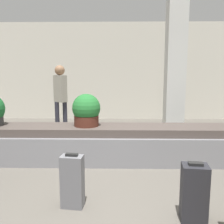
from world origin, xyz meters
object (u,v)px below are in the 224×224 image
at_px(traveler_1, 60,93).
at_px(potted_plant_1, 86,111).
at_px(pillar, 175,71).
at_px(suitcase_1, 194,193).
at_px(suitcase_3, 72,181).

bearing_deg(traveler_1, potted_plant_1, -26.28).
distance_m(pillar, suitcase_1, 3.73).
distance_m(suitcase_1, traveler_1, 4.40).
distance_m(suitcase_3, traveler_1, 3.66).
xyz_separation_m(pillar, traveler_1, (-2.76, 0.27, -0.55)).
xyz_separation_m(suitcase_1, suitcase_3, (-1.33, 0.25, 0.00)).
relative_size(suitcase_3, traveler_1, 0.37).
height_order(pillar, suitcase_1, pillar).
relative_size(pillar, traveler_1, 1.84).
distance_m(potted_plant_1, traveler_1, 2.08).
xyz_separation_m(potted_plant_1, traveler_1, (-0.88, 1.88, 0.15)).
height_order(suitcase_1, suitcase_3, suitcase_3).
height_order(pillar, traveler_1, pillar).
xyz_separation_m(pillar, suitcase_1, (-0.54, -3.45, -1.29)).
xyz_separation_m(suitcase_3, potted_plant_1, (-0.02, 1.59, 0.59)).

